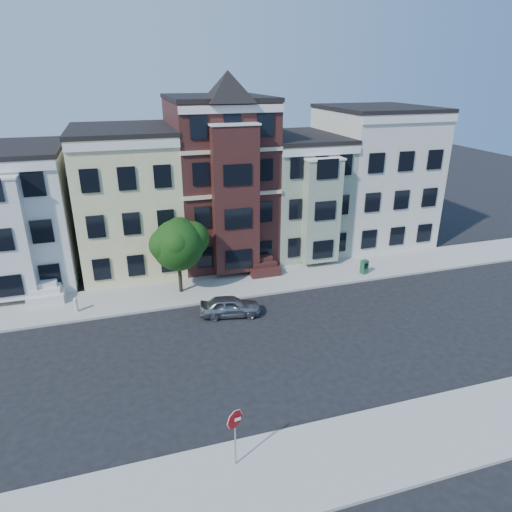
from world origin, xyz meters
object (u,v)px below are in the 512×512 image
object	(u,v)px
street_tree	(178,248)
fire_hydrant	(76,306)
parked_car	(230,306)
newspaper_box	(364,267)
stop_sign	(235,434)

from	to	relation	value
street_tree	fire_hydrant	xyz separation A→B (m)	(-6.56, -0.89, -2.72)
street_tree	parked_car	bearing A→B (deg)	-57.87
fire_hydrant	newspaper_box	bearing A→B (deg)	-0.32
fire_hydrant	stop_sign	xyz separation A→B (m)	(6.35, -14.31, 1.04)
stop_sign	street_tree	bearing A→B (deg)	81.19
parked_car	fire_hydrant	xyz separation A→B (m)	(-9.00, 2.99, -0.10)
newspaper_box	street_tree	bearing A→B (deg)	161.15
street_tree	fire_hydrant	size ratio (longest dim) A/B	8.32
newspaper_box	stop_sign	size ratio (longest dim) A/B	0.36
street_tree	stop_sign	xyz separation A→B (m)	(-0.21, -15.20, -1.68)
parked_car	stop_sign	world-z (taller)	stop_sign
parked_car	street_tree	bearing A→B (deg)	42.80
street_tree	stop_sign	distance (m)	15.29
newspaper_box	fire_hydrant	distance (m)	19.82
street_tree	newspaper_box	distance (m)	13.55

